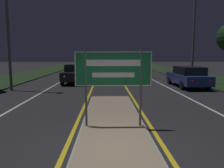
{
  "coord_description": "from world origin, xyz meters",
  "views": [
    {
      "loc": [
        -0.22,
        -4.74,
        2.24
      ],
      "look_at": [
        0.0,
        3.27,
        1.21
      ],
      "focal_mm": 35.0,
      "sensor_mm": 36.0,
      "label": 1
    }
  ],
  "objects_px": {
    "car_approaching_0": "(76,73)",
    "car_approaching_1": "(90,66)",
    "car_receding_2": "(122,65)",
    "car_receding_3": "(134,63)",
    "car_receding_0": "(188,76)",
    "highway_sign": "(113,72)",
    "car_approaching_2": "(93,64)",
    "car_receding_1": "(134,69)"
  },
  "relations": [
    {
      "from": "car_approaching_0",
      "to": "car_approaching_1",
      "type": "relative_size",
      "value": 1.01
    },
    {
      "from": "car_receding_2",
      "to": "car_receding_3",
      "type": "bearing_deg",
      "value": 72.23
    },
    {
      "from": "car_receding_0",
      "to": "car_receding_2",
      "type": "height_order",
      "value": "car_receding_0"
    },
    {
      "from": "highway_sign",
      "to": "car_approaching_2",
      "type": "bearing_deg",
      "value": 94.4
    },
    {
      "from": "car_receding_0",
      "to": "car_approaching_0",
      "type": "distance_m",
      "value": 8.76
    },
    {
      "from": "highway_sign",
      "to": "car_receding_1",
      "type": "height_order",
      "value": "highway_sign"
    },
    {
      "from": "highway_sign",
      "to": "car_approaching_2",
      "type": "distance_m",
      "value": 35.1
    },
    {
      "from": "car_approaching_1",
      "to": "car_receding_2",
      "type": "bearing_deg",
      "value": 34.5
    },
    {
      "from": "car_receding_0",
      "to": "car_receding_2",
      "type": "relative_size",
      "value": 0.99
    },
    {
      "from": "car_approaching_0",
      "to": "car_approaching_2",
      "type": "height_order",
      "value": "car_approaching_0"
    },
    {
      "from": "car_approaching_1",
      "to": "car_approaching_0",
      "type": "bearing_deg",
      "value": -90.45
    },
    {
      "from": "car_receding_0",
      "to": "car_receding_3",
      "type": "xyz_separation_m",
      "value": [
        -0.1,
        30.68,
        -0.01
      ]
    },
    {
      "from": "car_receding_1",
      "to": "car_approaching_2",
      "type": "bearing_deg",
      "value": 106.85
    },
    {
      "from": "car_receding_1",
      "to": "car_receding_3",
      "type": "bearing_deg",
      "value": 82.84
    },
    {
      "from": "car_receding_0",
      "to": "car_approaching_0",
      "type": "height_order",
      "value": "car_approaching_0"
    },
    {
      "from": "car_receding_0",
      "to": "car_receding_3",
      "type": "distance_m",
      "value": 30.68
    },
    {
      "from": "car_receding_0",
      "to": "car_receding_2",
      "type": "bearing_deg",
      "value": 99.13
    },
    {
      "from": "highway_sign",
      "to": "car_approaching_0",
      "type": "bearing_deg",
      "value": 103.03
    },
    {
      "from": "car_approaching_0",
      "to": "highway_sign",
      "type": "bearing_deg",
      "value": -76.97
    },
    {
      "from": "highway_sign",
      "to": "car_approaching_2",
      "type": "relative_size",
      "value": 0.51
    },
    {
      "from": "car_approaching_0",
      "to": "car_approaching_1",
      "type": "height_order",
      "value": "car_approaching_0"
    },
    {
      "from": "car_receding_2",
      "to": "car_receding_3",
      "type": "xyz_separation_m",
      "value": [
        3.22,
        10.05,
        -0.01
      ]
    },
    {
      "from": "car_receding_0",
      "to": "car_approaching_2",
      "type": "relative_size",
      "value": 1.03
    },
    {
      "from": "highway_sign",
      "to": "car_receding_3",
      "type": "bearing_deg",
      "value": 81.97
    },
    {
      "from": "car_receding_3",
      "to": "car_approaching_0",
      "type": "xyz_separation_m",
      "value": [
        -8.3,
        -28.17,
        0.05
      ]
    },
    {
      "from": "car_approaching_1",
      "to": "highway_sign",
      "type": "bearing_deg",
      "value": -84.42
    },
    {
      "from": "car_approaching_0",
      "to": "car_receding_2",
      "type": "bearing_deg",
      "value": 74.34
    },
    {
      "from": "highway_sign",
      "to": "car_approaching_1",
      "type": "height_order",
      "value": "highway_sign"
    },
    {
      "from": "car_approaching_2",
      "to": "car_approaching_1",
      "type": "bearing_deg",
      "value": -89.19
    },
    {
      "from": "car_receding_0",
      "to": "car_approaching_2",
      "type": "bearing_deg",
      "value": 107.98
    },
    {
      "from": "car_receding_3",
      "to": "car_approaching_2",
      "type": "xyz_separation_m",
      "value": [
        -8.31,
        -4.8,
        0.02
      ]
    },
    {
      "from": "car_receding_0",
      "to": "car_receding_1",
      "type": "relative_size",
      "value": 1.02
    },
    {
      "from": "car_receding_1",
      "to": "car_receding_2",
      "type": "xyz_separation_m",
      "value": [
        -0.36,
        12.73,
        -0.03
      ]
    },
    {
      "from": "car_receding_2",
      "to": "car_receding_3",
      "type": "relative_size",
      "value": 1.07
    },
    {
      "from": "car_approaching_0",
      "to": "car_approaching_1",
      "type": "xyz_separation_m",
      "value": [
        0.11,
        14.7,
        -0.1
      ]
    },
    {
      "from": "car_receding_0",
      "to": "car_approaching_1",
      "type": "xyz_separation_m",
      "value": [
        -8.28,
        17.22,
        -0.06
      ]
    },
    {
      "from": "car_receding_2",
      "to": "car_approaching_0",
      "type": "bearing_deg",
      "value": -105.66
    },
    {
      "from": "car_receding_0",
      "to": "car_receding_3",
      "type": "relative_size",
      "value": 1.06
    },
    {
      "from": "highway_sign",
      "to": "car_approaching_1",
      "type": "relative_size",
      "value": 0.56
    },
    {
      "from": "car_receding_3",
      "to": "car_approaching_1",
      "type": "height_order",
      "value": "car_receding_3"
    },
    {
      "from": "highway_sign",
      "to": "car_approaching_1",
      "type": "xyz_separation_m",
      "value": [
        -2.57,
        26.31,
        -1.06
      ]
    },
    {
      "from": "highway_sign",
      "to": "car_approaching_0",
      "type": "relative_size",
      "value": 0.55
    }
  ]
}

